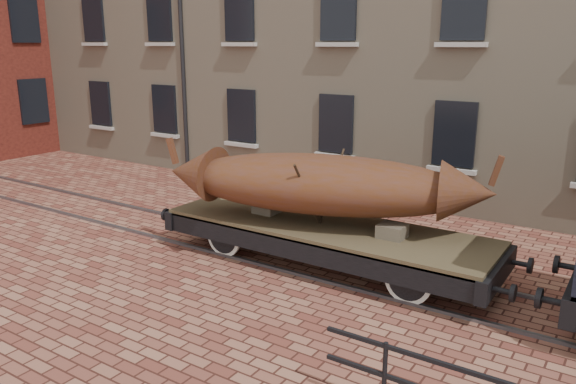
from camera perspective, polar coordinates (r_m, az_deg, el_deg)
The scene contains 4 objects.
ground at distance 11.78m, azimuth 3.76°, elevation -7.51°, with size 90.00×90.00×0.00m, color brown.
rail_track at distance 11.77m, azimuth 3.77°, elevation -7.37°, with size 30.00×1.52×0.06m.
flatcar_wagon at distance 11.53m, azimuth 3.78°, elevation -4.15°, with size 7.73×2.10×1.17m.
iron_boat at distance 11.30m, azimuth 3.32°, elevation 0.85°, with size 6.75×3.44×1.62m.
Camera 1 is at (5.34, -9.50, 4.48)m, focal length 35.00 mm.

